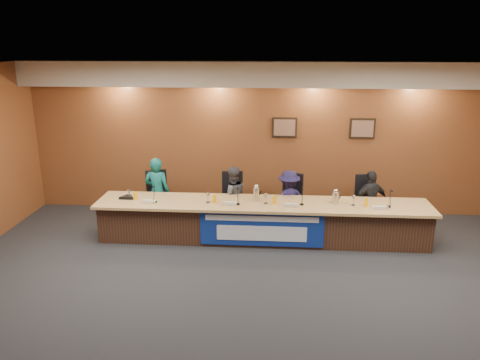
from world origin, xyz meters
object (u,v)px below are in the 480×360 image
object	(u,v)px
panelist_b	(232,198)
office_chair_a	(159,201)
office_chair_b	(233,203)
speakerphone	(127,197)
panelist_a	(157,192)
panelist_c	(289,200)
dais_body	(262,222)
carafe_right	(335,198)
office_chair_d	(369,206)
carafe_mid	(256,194)
office_chair_c	(288,204)
banner	(262,229)
panelist_d	(370,202)

from	to	relation	value
panelist_b	office_chair_a	xyz separation A→B (m)	(-1.49, 0.10, -0.15)
office_chair_b	speakerphone	world-z (taller)	speakerphone
panelist_a	panelist_c	size ratio (longest dim) A/B	1.18
dais_body	carafe_right	bearing A→B (deg)	-1.16
panelist_c	speakerphone	xyz separation A→B (m)	(-3.03, -0.55, 0.18)
carafe_right	office_chair_a	bearing A→B (deg)	168.79
office_chair_d	carafe_mid	xyz separation A→B (m)	(-2.19, -0.60, 0.40)
office_chair_a	office_chair_b	size ratio (longest dim) A/B	1.00
panelist_b	office_chair_c	world-z (taller)	panelist_b
office_chair_b	panelist_a	bearing A→B (deg)	177.17
office_chair_b	carafe_right	world-z (taller)	carafe_right
panelist_c	office_chair_c	world-z (taller)	panelist_c
carafe_mid	office_chair_c	bearing A→B (deg)	44.57
panelist_c	panelist_b	bearing A→B (deg)	-22.20
panelist_b	carafe_mid	xyz separation A→B (m)	(0.49, -0.50, 0.25)
panelist_a	panelist_b	world-z (taller)	panelist_a
panelist_b	carafe_mid	distance (m)	0.75
dais_body	panelist_a	xyz separation A→B (m)	(-2.10, 0.55, 0.35)
office_chair_a	office_chair_c	distance (m)	2.60
panelist_a	office_chair_c	distance (m)	2.61
panelist_c	carafe_right	xyz separation A→B (m)	(0.82, -0.58, 0.26)
office_chair_b	office_chair_d	bearing A→B (deg)	-6.66
office_chair_a	panelist_c	bearing A→B (deg)	-26.19
office_chair_c	speakerphone	distance (m)	3.11
office_chair_b	banner	bearing A→B (deg)	-66.91
carafe_mid	speakerphone	bearing A→B (deg)	-178.82
office_chair_b	carafe_right	xyz separation A→B (m)	(1.92, -0.68, 0.38)
banner	panelist_d	distance (m)	2.29
speakerphone	dais_body	bearing A→B (deg)	0.10
office_chair_c	speakerphone	world-z (taller)	speakerphone
dais_body	office_chair_c	distance (m)	0.83
office_chair_b	office_chair_c	size ratio (longest dim) A/B	1.00
office_chair_a	carafe_mid	xyz separation A→B (m)	(1.98, -0.60, 0.40)
panelist_d	office_chair_d	size ratio (longest dim) A/B	2.55
panelist_a	carafe_mid	bearing A→B (deg)	172.08
panelist_c	speakerphone	size ratio (longest dim) A/B	3.74
office_chair_b	carafe_mid	size ratio (longest dim) A/B	1.90
panelist_d	speakerphone	world-z (taller)	panelist_d
office_chair_a	speakerphone	world-z (taller)	speakerphone
banner	speakerphone	distance (m)	2.60
carafe_mid	panelist_b	bearing A→B (deg)	134.14
banner	office_chair_d	distance (m)	2.33
office_chair_c	panelist_d	bearing A→B (deg)	19.40
panelist_c	office_chair_a	size ratio (longest dim) A/B	2.49
carafe_right	office_chair_b	bearing A→B (deg)	160.62
dais_body	banner	xyz separation A→B (m)	(0.00, -0.41, 0.03)
panelist_b	office_chair_a	size ratio (longest dim) A/B	2.62
dais_body	office_chair_b	distance (m)	0.90
carafe_mid	panelist_a	bearing A→B (deg)	165.72
office_chair_d	carafe_right	distance (m)	1.08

